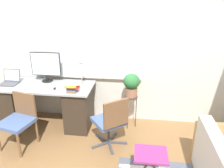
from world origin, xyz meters
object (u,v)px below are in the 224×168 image
object	(u,v)px
monitor	(46,66)
book_stack	(72,87)
mouse	(55,88)
office_chair_swivel	(111,121)
desk_chair_wooden	(19,119)
desk_lamp	(81,70)
folding_stool	(151,157)
keyboard	(40,88)
plant_stand	(131,101)
laptop	(10,81)
potted_plant	(132,84)

from	to	relation	value
monitor	book_stack	world-z (taller)	monitor
mouse	office_chair_swivel	distance (m)	1.09
desk_chair_wooden	office_chair_swivel	distance (m)	1.40
desk_lamp	folding_stool	world-z (taller)	desk_lamp
book_stack	office_chair_swivel	size ratio (longest dim) A/B	0.28
keyboard	plant_stand	distance (m)	1.56
keyboard	book_stack	distance (m)	0.59
mouse	folding_stool	bearing A→B (deg)	-33.21
laptop	folding_stool	size ratio (longest dim) A/B	0.66
desk_lamp	desk_chair_wooden	bearing A→B (deg)	-141.30
keyboard	desk_lamp	distance (m)	0.75
desk_chair_wooden	office_chair_swivel	world-z (taller)	office_chair_swivel
mouse	desk_lamp	size ratio (longest dim) A/B	0.14
keyboard	mouse	bearing A→B (deg)	-3.78
mouse	office_chair_swivel	xyz separation A→B (m)	(0.98, -0.33, -0.35)
desk_lamp	potted_plant	distance (m)	0.87
office_chair_swivel	laptop	bearing A→B (deg)	-52.22
desk_chair_wooden	keyboard	bearing A→B (deg)	86.42
laptop	keyboard	xyz separation A→B (m)	(0.61, -0.14, -0.04)
laptop	mouse	world-z (taller)	laptop
laptop	potted_plant	distance (m)	2.12
monitor	book_stack	bearing A→B (deg)	-34.55
mouse	book_stack	distance (m)	0.33
laptop	plant_stand	xyz separation A→B (m)	(2.12, 0.10, -0.31)
monitor	potted_plant	xyz separation A→B (m)	(1.52, -0.09, -0.23)
plant_stand	folding_stool	distance (m)	1.31
book_stack	office_chair_swivel	bearing A→B (deg)	-22.62
office_chair_swivel	folding_stool	size ratio (longest dim) A/B	1.84
office_chair_swivel	potted_plant	world-z (taller)	potted_plant
laptop	office_chair_swivel	bearing A→B (deg)	-14.75
laptop	keyboard	size ratio (longest dim) A/B	0.82
monitor	desk_chair_wooden	world-z (taller)	monitor
potted_plant	book_stack	bearing A→B (deg)	-161.25
office_chair_swivel	plant_stand	xyz separation A→B (m)	(0.27, 0.59, 0.08)
keyboard	plant_stand	world-z (taller)	keyboard
keyboard	mouse	distance (m)	0.26
desk_lamp	folding_stool	bearing A→B (deg)	-46.81
desk_chair_wooden	plant_stand	xyz separation A→B (m)	(1.67, 0.74, 0.06)
laptop	desk_chair_wooden	xyz separation A→B (m)	(0.45, -0.63, -0.37)
monitor	keyboard	distance (m)	0.43
laptop	office_chair_swivel	size ratio (longest dim) A/B	0.36
laptop	desk_chair_wooden	size ratio (longest dim) A/B	0.37
mouse	desk_chair_wooden	distance (m)	0.71
laptop	folding_stool	distance (m)	2.72
desk_lamp	desk_chair_wooden	xyz separation A→B (m)	(-0.83, -0.67, -0.60)
plant_stand	desk_chair_wooden	bearing A→B (deg)	-156.21
mouse	desk_lamp	world-z (taller)	desk_lamp
potted_plant	laptop	bearing A→B (deg)	-177.20
plant_stand	monitor	bearing A→B (deg)	176.73
monitor	keyboard	bearing A→B (deg)	-89.58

